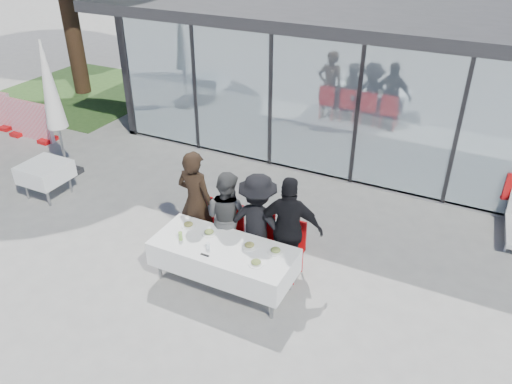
# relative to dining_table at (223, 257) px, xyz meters

# --- Properties ---
(ground) EXTENTS (90.00, 90.00, 0.00)m
(ground) POSITION_rel_dining_table_xyz_m (-0.21, 0.10, -0.54)
(ground) COLOR gray
(ground) RESTS_ON ground
(pavilion) EXTENTS (14.80, 8.80, 3.44)m
(pavilion) POSITION_rel_dining_table_xyz_m (1.79, 8.27, 1.61)
(pavilion) COLOR gray
(pavilion) RESTS_ON ground
(dining_table) EXTENTS (2.26, 0.96, 0.75)m
(dining_table) POSITION_rel_dining_table_xyz_m (0.00, 0.00, 0.00)
(dining_table) COLOR white
(dining_table) RESTS_ON ground
(diner_a) EXTENTS (0.73, 0.73, 1.88)m
(diner_a) POSITION_rel_dining_table_xyz_m (-0.91, 0.67, 0.40)
(diner_a) COLOR black
(diner_a) RESTS_ON ground
(diner_chair_a) EXTENTS (0.44, 0.44, 0.97)m
(diner_chair_a) POSITION_rel_dining_table_xyz_m (-0.91, 0.75, -0.00)
(diner_chair_a) COLOR #B60C0E
(diner_chair_a) RESTS_ON ground
(diner_b) EXTENTS (0.88, 0.88, 1.64)m
(diner_b) POSITION_rel_dining_table_xyz_m (-0.31, 0.67, 0.28)
(diner_b) COLOR #4B4B4B
(diner_b) RESTS_ON ground
(diner_chair_b) EXTENTS (0.44, 0.44, 0.97)m
(diner_chair_b) POSITION_rel_dining_table_xyz_m (-0.31, 0.75, -0.00)
(diner_chair_b) COLOR #B60C0E
(diner_chair_b) RESTS_ON ground
(diner_c) EXTENTS (1.17, 1.17, 1.72)m
(diner_c) POSITION_rel_dining_table_xyz_m (0.27, 0.67, 0.32)
(diner_c) COLOR black
(diner_c) RESTS_ON ground
(diner_chair_c) EXTENTS (0.44, 0.44, 0.97)m
(diner_chair_c) POSITION_rel_dining_table_xyz_m (0.27, 0.75, -0.00)
(diner_chair_c) COLOR #B60C0E
(diner_chair_c) RESTS_ON ground
(diner_d) EXTENTS (1.27, 1.27, 1.81)m
(diner_d) POSITION_rel_dining_table_xyz_m (0.82, 0.67, 0.37)
(diner_d) COLOR black
(diner_d) RESTS_ON ground
(diner_chair_d) EXTENTS (0.44, 0.44, 0.97)m
(diner_chair_d) POSITION_rel_dining_table_xyz_m (0.82, 0.75, -0.00)
(diner_chair_d) COLOR #B60C0E
(diner_chair_d) RESTS_ON ground
(plate_a) EXTENTS (0.24, 0.24, 0.07)m
(plate_a) POSITION_rel_dining_table_xyz_m (-0.77, 0.22, 0.24)
(plate_a) COLOR white
(plate_a) RESTS_ON dining_table
(plate_b) EXTENTS (0.24, 0.24, 0.07)m
(plate_b) POSITION_rel_dining_table_xyz_m (-0.36, 0.19, 0.24)
(plate_b) COLOR white
(plate_b) RESTS_ON dining_table
(plate_c) EXTENTS (0.24, 0.24, 0.07)m
(plate_c) POSITION_rel_dining_table_xyz_m (0.38, 0.17, 0.24)
(plate_c) COLOR white
(plate_c) RESTS_ON dining_table
(plate_d) EXTENTS (0.24, 0.24, 0.07)m
(plate_d) POSITION_rel_dining_table_xyz_m (0.79, 0.23, 0.24)
(plate_d) COLOR white
(plate_d) RESTS_ON dining_table
(plate_extra) EXTENTS (0.24, 0.24, 0.07)m
(plate_extra) POSITION_rel_dining_table_xyz_m (0.65, -0.17, 0.24)
(plate_extra) COLOR white
(plate_extra) RESTS_ON dining_table
(juice_bottle) EXTENTS (0.06, 0.06, 0.14)m
(juice_bottle) POSITION_rel_dining_table_xyz_m (-0.68, -0.15, 0.28)
(juice_bottle) COLOR #85B64C
(juice_bottle) RESTS_ON dining_table
(drinking_glasses) EXTENTS (0.07, 0.07, 0.10)m
(drinking_glasses) POSITION_rel_dining_table_xyz_m (-0.17, -0.15, 0.26)
(drinking_glasses) COLOR silver
(drinking_glasses) RESTS_ON dining_table
(folded_eyeglasses) EXTENTS (0.14, 0.03, 0.01)m
(folded_eyeglasses) POSITION_rel_dining_table_xyz_m (-0.13, -0.32, 0.22)
(folded_eyeglasses) COLOR black
(folded_eyeglasses) RESTS_ON dining_table
(spare_table_left) EXTENTS (0.86, 0.86, 0.74)m
(spare_table_left) POSITION_rel_dining_table_xyz_m (-4.65, 0.80, 0.02)
(spare_table_left) COLOR white
(spare_table_left) RESTS_ON ground
(spare_chair_b) EXTENTS (0.58, 0.58, 0.97)m
(spare_chair_b) POSITION_rel_dining_table_xyz_m (3.94, 4.23, -0.00)
(spare_chair_b) COLOR #B60C0E
(spare_chair_b) RESTS_ON ground
(market_umbrella) EXTENTS (0.50, 0.50, 3.00)m
(market_umbrella) POSITION_rel_dining_table_xyz_m (-5.02, 1.67, 1.37)
(market_umbrella) COLOR black
(market_umbrella) RESTS_ON ground
(grass_patch) EXTENTS (5.00, 5.00, 0.02)m
(grass_patch) POSITION_rel_dining_table_xyz_m (-8.71, 6.10, -0.53)
(grass_patch) COLOR #385926
(grass_patch) RESTS_ON ground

